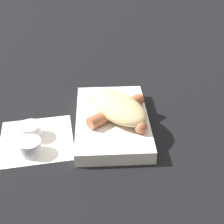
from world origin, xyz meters
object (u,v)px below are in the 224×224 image
(sausage, at_px, (116,111))
(condiment_cup_near, at_px, (31,132))
(bread_roll, at_px, (118,107))
(food_tray, at_px, (112,121))
(condiment_cup_far, at_px, (30,148))

(sausage, height_order, condiment_cup_near, sausage)
(bread_roll, distance_m, condiment_cup_near, 0.20)
(food_tray, xyz_separation_m, sausage, (0.00, 0.01, 0.03))
(food_tray, xyz_separation_m, condiment_cup_far, (0.08, -0.17, -0.00))
(sausage, height_order, condiment_cup_far, sausage)
(bread_roll, xyz_separation_m, sausage, (0.00, -0.00, -0.01))
(food_tray, distance_m, condiment_cup_near, 0.18)
(food_tray, xyz_separation_m, bread_roll, (-0.00, 0.01, 0.04))
(food_tray, xyz_separation_m, condiment_cup_near, (0.03, -0.18, -0.00))
(condiment_cup_near, xyz_separation_m, condiment_cup_far, (0.05, 0.01, 0.00))
(condiment_cup_far, bearing_deg, food_tray, 115.48)
(food_tray, height_order, sausage, sausage)
(bread_roll, height_order, sausage, bread_roll)
(condiment_cup_far, bearing_deg, bread_roll, 114.32)
(food_tray, height_order, condiment_cup_far, condiment_cup_far)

